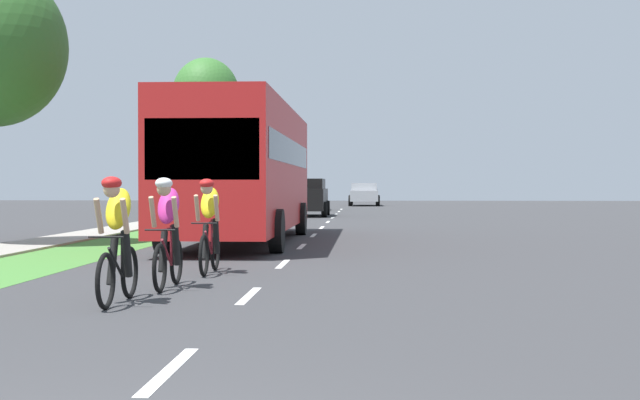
% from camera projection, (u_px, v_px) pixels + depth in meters
% --- Properties ---
extents(ground_plane, '(120.00, 120.00, 0.00)m').
position_uv_depth(ground_plane, '(310.00, 239.00, 23.87)').
color(ground_plane, '#38383A').
extents(grass_verge, '(2.21, 70.00, 0.01)m').
position_uv_depth(grass_verge, '(140.00, 238.00, 24.12)').
color(grass_verge, '#478438').
rests_on(grass_verge, ground_plane).
extents(sidewalk_concrete, '(1.58, 70.00, 0.10)m').
position_uv_depth(sidewalk_concrete, '(73.00, 238.00, 24.22)').
color(sidewalk_concrete, '#9E998E').
rests_on(sidewalk_concrete, ground_plane).
extents(lane_markings_center, '(0.12, 53.13, 0.01)m').
position_uv_depth(lane_markings_center, '(318.00, 231.00, 27.86)').
color(lane_markings_center, white).
rests_on(lane_markings_center, ground_plane).
extents(cyclist_lead, '(0.42, 1.72, 1.58)m').
position_uv_depth(cyclist_lead, '(117.00, 239.00, 10.74)').
color(cyclist_lead, black).
rests_on(cyclist_lead, ground_plane).
extents(cyclist_trailing, '(0.42, 1.72, 1.58)m').
position_uv_depth(cyclist_trailing, '(168.00, 232.00, 12.35)').
color(cyclist_trailing, black).
rests_on(cyclist_trailing, ground_plane).
extents(cyclist_distant, '(0.42, 1.72, 1.58)m').
position_uv_depth(cyclist_distant, '(209.00, 225.00, 14.45)').
color(cyclist_distant, black).
rests_on(cyclist_distant, ground_plane).
extents(bus_red, '(2.78, 11.60, 3.48)m').
position_uv_depth(bus_red, '(244.00, 166.00, 22.60)').
color(bus_red, red).
rests_on(bus_red, ground_plane).
extents(suv_black, '(2.15, 4.70, 1.79)m').
position_uv_depth(suv_black, '(306.00, 196.00, 41.52)').
color(suv_black, black).
rests_on(suv_black, ground_plane).
extents(sedan_dark_green, '(1.98, 4.30, 1.52)m').
position_uv_depth(sedan_dark_green, '(309.00, 197.00, 51.13)').
color(sedan_dark_green, '#194C2D').
rests_on(sedan_dark_green, ground_plane).
extents(pickup_silver, '(2.22, 5.10, 1.64)m').
position_uv_depth(pickup_silver, '(364.00, 194.00, 62.90)').
color(pickup_silver, '#A5A8AD').
rests_on(pickup_silver, ground_plane).
extents(street_tree_far, '(3.73, 3.73, 8.60)m').
position_uv_depth(street_tree_far, '(206.00, 95.00, 48.45)').
color(street_tree_far, brown).
rests_on(street_tree_far, ground_plane).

